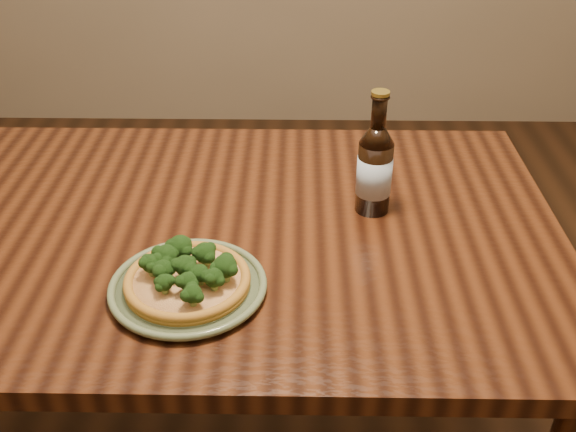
{
  "coord_description": "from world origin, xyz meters",
  "views": [
    {
      "loc": [
        0.27,
        -1.03,
        1.5
      ],
      "look_at": [
        0.25,
        0.03,
        0.82
      ],
      "focal_mm": 42.0,
      "sensor_mm": 36.0,
      "label": 1
    }
  ],
  "objects_px": {
    "pizza": "(188,277)",
    "beer_bottle": "(375,168)",
    "table": "(169,261)",
    "plate": "(188,286)"
  },
  "relations": [
    {
      "from": "plate",
      "to": "beer_bottle",
      "type": "relative_size",
      "value": 1.06
    },
    {
      "from": "table",
      "to": "plate",
      "type": "height_order",
      "value": "plate"
    },
    {
      "from": "table",
      "to": "pizza",
      "type": "height_order",
      "value": "pizza"
    },
    {
      "from": "table",
      "to": "beer_bottle",
      "type": "xyz_separation_m",
      "value": [
        0.42,
        0.07,
        0.19
      ]
    },
    {
      "from": "plate",
      "to": "pizza",
      "type": "height_order",
      "value": "pizza"
    },
    {
      "from": "pizza",
      "to": "beer_bottle",
      "type": "relative_size",
      "value": 0.84
    },
    {
      "from": "plate",
      "to": "beer_bottle",
      "type": "xyz_separation_m",
      "value": [
        0.35,
        0.28,
        0.09
      ]
    },
    {
      "from": "plate",
      "to": "beer_bottle",
      "type": "distance_m",
      "value": 0.45
    },
    {
      "from": "pizza",
      "to": "beer_bottle",
      "type": "height_order",
      "value": "beer_bottle"
    },
    {
      "from": "table",
      "to": "beer_bottle",
      "type": "relative_size",
      "value": 6.09
    }
  ]
}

